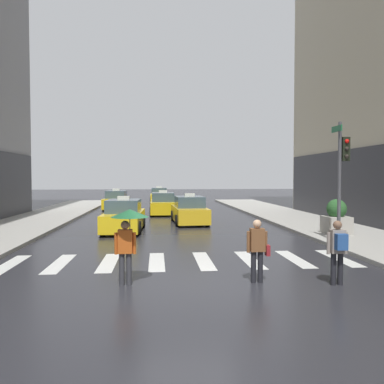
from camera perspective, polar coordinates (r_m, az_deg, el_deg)
The scene contains 12 objects.
ground_plane at distance 9.88m, azimuth -0.65°, elevation -13.96°, with size 160.00×160.00×0.00m, color #26262B.
crosswalk_markings at distance 12.78m, azimuth -1.74°, elevation -10.21°, with size 11.30×2.80×0.01m.
traffic_light_pole at distance 16.43m, azimuth 21.40°, elevation 3.81°, with size 0.44×0.84×4.80m.
taxi_lead at distance 19.90m, azimuth -10.08°, elevation -3.69°, with size 2.07×4.61×1.80m.
taxi_second at distance 22.95m, azimuth -0.40°, elevation -2.88°, with size 2.11×4.62×1.80m.
taxi_third at distance 28.61m, azimuth -4.34°, elevation -1.88°, with size 1.93×4.54×1.80m.
taxi_fourth at distance 33.53m, azimuth -11.16°, elevation -1.32°, with size 2.06×4.60×1.80m.
taxi_fifth at distance 41.72m, azimuth -4.92°, elevation -0.61°, with size 1.94×4.54×1.80m.
pedestrian_with_umbrella at distance 9.92m, azimuth -9.47°, elevation -4.99°, with size 0.96×0.96×1.94m.
pedestrian_with_backpack at distance 10.51m, azimuth 20.85°, elevation -7.69°, with size 0.55×0.43×1.65m.
pedestrian_with_handbag at distance 10.25m, azimuth 9.72°, elevation -8.05°, with size 0.60×0.24×1.65m.
planter_near_corner at distance 18.92m, azimuth 20.67°, elevation -3.65°, with size 1.10×1.10×1.60m.
Camera 1 is at (-0.76, -9.46, 2.75)m, focal length 35.89 mm.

